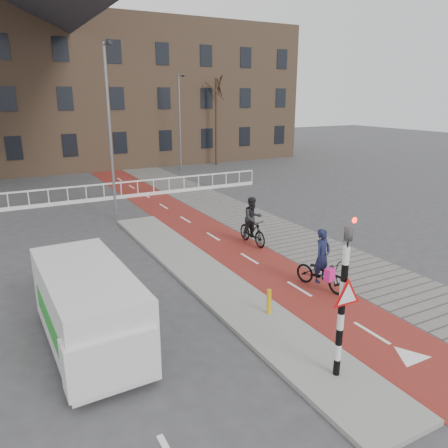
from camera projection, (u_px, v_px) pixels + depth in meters
name	position (u px, v px, depth m)	size (l,w,h in m)	color
ground	(300.00, 330.00, 11.32)	(120.00, 120.00, 0.00)	#38383A
bike_lane	(194.00, 225.00, 20.45)	(2.50, 60.00, 0.01)	maroon
sidewalk	(245.00, 217.00, 21.72)	(3.00, 60.00, 0.01)	slate
curb_island	(208.00, 278.00, 14.37)	(1.80, 16.00, 0.12)	gray
traffic_signal	(344.00, 295.00, 8.78)	(0.80, 0.80, 3.68)	black
bollard	(269.00, 302.00, 11.83)	(0.12, 0.12, 0.70)	#DAA20C
cyclist_near	(322.00, 269.00, 13.56)	(1.09, 1.96, 1.93)	black
cyclist_far	(252.00, 225.00, 17.57)	(0.85, 1.84, 1.96)	black
van	(88.00, 307.00, 10.32)	(1.96, 4.60, 1.95)	silver
railing	(29.00, 203.00, 23.35)	(28.00, 0.10, 0.99)	silver
townhouse_row	(27.00, 69.00, 34.80)	(46.00, 10.00, 15.90)	#7F6047
tree_right	(216.00, 122.00, 37.17)	(0.22, 0.22, 7.22)	#2F2014
streetlight_near	(110.00, 136.00, 20.06)	(0.12, 0.12, 8.06)	slate
streetlight_right	(180.00, 124.00, 34.41)	(0.12, 0.12, 7.37)	slate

